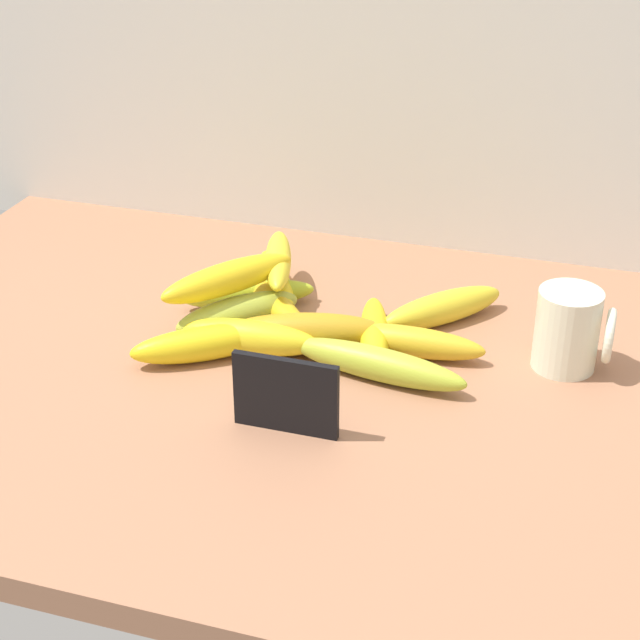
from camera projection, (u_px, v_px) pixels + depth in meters
counter_top at (279, 382)px, 115.15cm from camera, size 110.00×76.00×3.00cm
back_wall at (374, 8)px, 131.76cm from camera, size 130.00×2.00×70.00cm
chalkboard_sign at (286, 398)px, 102.54cm from camera, size 11.00×1.80×8.40cm
coffee_mug at (570, 330)px, 113.07cm from camera, size 8.61×7.11×9.37cm
banana_0 at (204, 343)px, 115.99cm from camera, size 16.14×12.78×4.01cm
banana_1 at (443, 308)px, 123.46cm from camera, size 14.50×14.97×3.95cm
banana_2 at (305, 331)px, 117.90cm from camera, size 19.32×9.96×4.39cm
banana_3 at (248, 294)px, 127.23cm from camera, size 16.44×10.60×3.49cm
banana_4 at (410, 342)px, 116.63cm from camera, size 17.41×3.83×3.58cm
banana_5 at (378, 364)px, 112.13cm from camera, size 21.04×6.82×3.77cm
banana_6 at (249, 337)px, 117.02cm from camera, size 16.70×5.38×4.10cm
banana_7 at (238, 314)px, 121.73cm from camera, size 14.03×14.62×4.32cm
banana_8 at (374, 335)px, 118.27cm from camera, size 7.79×17.71×3.35cm
banana_9 at (276, 283)px, 129.48cm from camera, size 11.82×18.14×3.76cm
banana_10 at (272, 303)px, 124.93cm from camera, size 17.26×17.31×3.55cm
banana_11 at (228, 278)px, 120.93cm from camera, size 13.75×16.81×3.88cm
banana_12 at (278, 260)px, 127.31cm from camera, size 8.17×16.35×3.26cm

